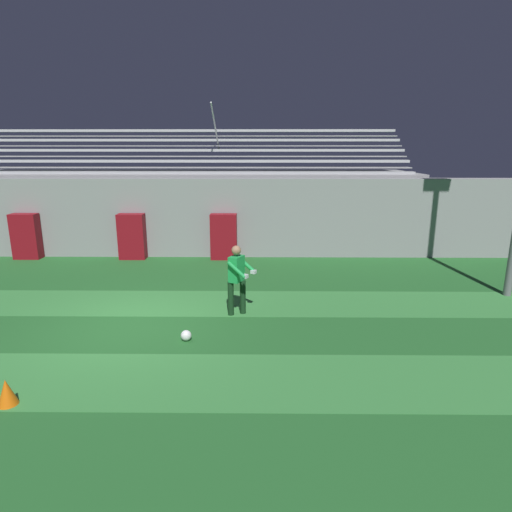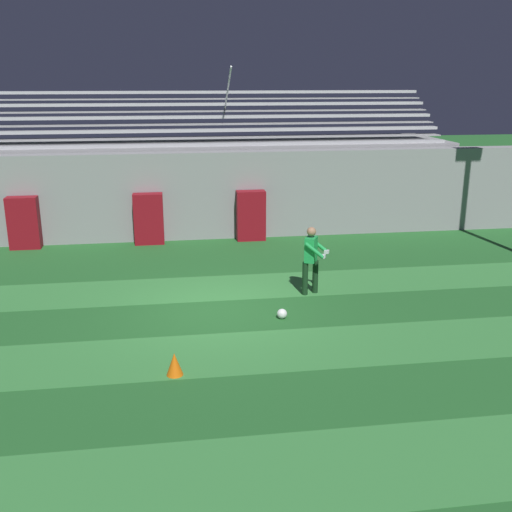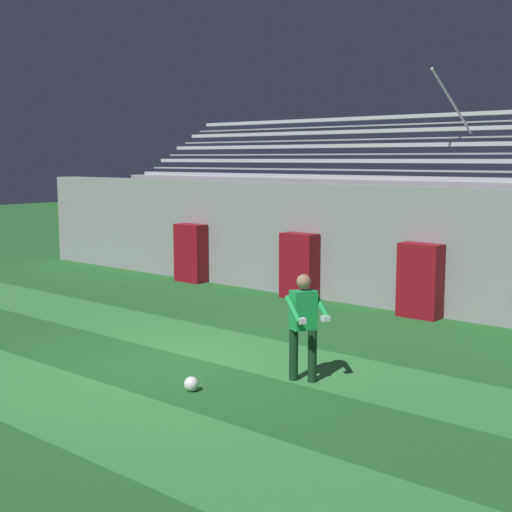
% 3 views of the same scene
% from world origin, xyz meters
% --- Properties ---
extents(ground_plane, '(80.00, 80.00, 0.00)m').
position_xyz_m(ground_plane, '(0.00, 0.00, 0.00)').
color(ground_plane, '#236028').
extents(turf_stripe_near, '(28.00, 1.87, 0.01)m').
position_xyz_m(turf_stripe_near, '(0.00, -6.00, 0.00)').
color(turf_stripe_near, '#38843D').
rests_on(turf_stripe_near, ground).
extents(turf_stripe_mid, '(28.00, 1.87, 0.01)m').
position_xyz_m(turf_stripe_mid, '(0.00, -2.26, 0.00)').
color(turf_stripe_mid, '#38843D').
rests_on(turf_stripe_mid, ground).
extents(turf_stripe_far, '(28.00, 1.87, 0.01)m').
position_xyz_m(turf_stripe_far, '(0.00, 1.48, 0.00)').
color(turf_stripe_far, '#38843D').
rests_on(turf_stripe_far, ground).
extents(back_wall, '(24.00, 0.60, 2.80)m').
position_xyz_m(back_wall, '(0.00, 6.50, 1.40)').
color(back_wall, gray).
rests_on(back_wall, ground).
extents(padding_pillar_gate_left, '(0.92, 0.44, 1.61)m').
position_xyz_m(padding_pillar_gate_left, '(-1.62, 5.95, 0.80)').
color(padding_pillar_gate_left, maroon).
rests_on(padding_pillar_gate_left, ground).
extents(padding_pillar_gate_right, '(0.92, 0.44, 1.61)m').
position_xyz_m(padding_pillar_gate_right, '(1.62, 5.95, 0.80)').
color(padding_pillar_gate_right, maroon).
rests_on(padding_pillar_gate_right, ground).
extents(padding_pillar_far_left, '(0.92, 0.44, 1.61)m').
position_xyz_m(padding_pillar_far_left, '(-5.38, 5.95, 0.80)').
color(padding_pillar_far_left, maroon).
rests_on(padding_pillar_far_left, ground).
extents(bleacher_stand, '(18.00, 4.05, 5.43)m').
position_xyz_m(bleacher_stand, '(0.00, 8.84, 1.50)').
color(bleacher_stand, gray).
rests_on(bleacher_stand, ground).
extents(goalkeeper, '(0.70, 0.72, 1.67)m').
position_xyz_m(goalkeeper, '(2.37, 0.73, 0.95)').
color(goalkeeper, '#143319').
rests_on(goalkeeper, ground).
extents(soccer_ball, '(0.22, 0.22, 0.22)m').
position_xyz_m(soccer_ball, '(1.39, -0.72, 0.11)').
color(soccer_ball, white).
rests_on(soccer_ball, ground).
extents(traffic_cone, '(0.30, 0.30, 0.42)m').
position_xyz_m(traffic_cone, '(-0.97, -3.00, 0.21)').
color(traffic_cone, orange).
rests_on(traffic_cone, ground).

